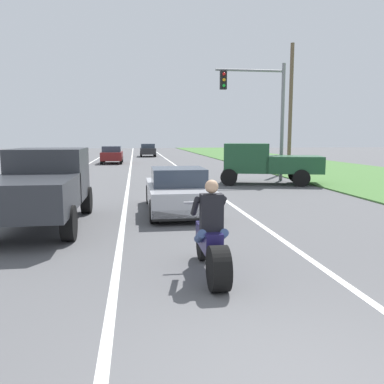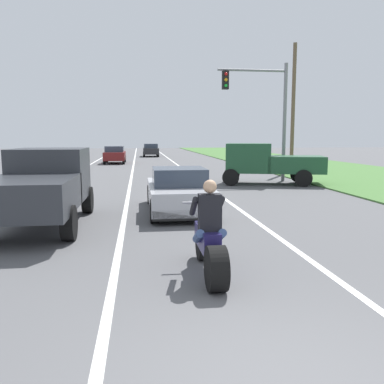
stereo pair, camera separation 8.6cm
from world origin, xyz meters
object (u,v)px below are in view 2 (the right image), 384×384
object	(u,v)px
pickup_truck_left_lane_dark_grey	(43,184)
traffic_light_mast_near	(265,105)
pickup_truck_right_shoulder_dark_green	(267,162)
distant_car_further_ahead	(151,150)
motorcycle_with_rider	(210,242)
sports_car_silver	(179,192)
distant_car_far_ahead	(115,154)

from	to	relation	value
pickup_truck_left_lane_dark_grey	traffic_light_mast_near	size ratio (longest dim) A/B	0.80
pickup_truck_right_shoulder_dark_green	distant_car_further_ahead	bearing A→B (deg)	99.47
motorcycle_with_rider	pickup_truck_right_shoulder_dark_green	world-z (taller)	pickup_truck_right_shoulder_dark_green
pickup_truck_right_shoulder_dark_green	traffic_light_mast_near	bearing A→B (deg)	80.06
motorcycle_with_rider	distant_car_further_ahead	world-z (taller)	motorcycle_with_rider
traffic_light_mast_near	motorcycle_with_rider	bearing A→B (deg)	-110.90
sports_car_silver	distant_car_further_ahead	size ratio (longest dim) A/B	1.08
traffic_light_mast_near	pickup_truck_right_shoulder_dark_green	bearing A→B (deg)	-99.94
pickup_truck_right_shoulder_dark_green	traffic_light_mast_near	distance (m)	3.10
pickup_truck_right_shoulder_dark_green	distant_car_far_ahead	xyz separation A→B (m)	(-8.27, 16.80, -0.33)
motorcycle_with_rider	pickup_truck_right_shoulder_dark_green	distance (m)	13.61
distant_car_far_ahead	pickup_truck_left_lane_dark_grey	bearing A→B (deg)	-90.84
traffic_light_mast_near	pickup_truck_left_lane_dark_grey	bearing A→B (deg)	-132.96
motorcycle_with_rider	sports_car_silver	size ratio (longest dim) A/B	0.51
traffic_light_mast_near	distant_car_further_ahead	size ratio (longest dim) A/B	1.50
sports_car_silver	distant_car_far_ahead	bearing A→B (deg)	97.91
pickup_truck_right_shoulder_dark_green	sports_car_silver	bearing A→B (deg)	-126.69
pickup_truck_right_shoulder_dark_green	distant_car_further_ahead	xyz separation A→B (m)	(-4.79, 28.73, -0.33)
distant_car_far_ahead	distant_car_further_ahead	distance (m)	12.43
pickup_truck_left_lane_dark_grey	sports_car_silver	bearing A→B (deg)	23.00
motorcycle_with_rider	traffic_light_mast_near	world-z (taller)	traffic_light_mast_near
motorcycle_with_rider	sports_car_silver	xyz separation A→B (m)	(0.07, 5.90, 0.04)
motorcycle_with_rider	distant_car_far_ahead	bearing A→B (deg)	96.20
sports_car_silver	distant_car_further_ahead	bearing A→B (deg)	89.65
motorcycle_with_rider	pickup_truck_left_lane_dark_grey	world-z (taller)	pickup_truck_left_lane_dark_grey
pickup_truck_left_lane_dark_grey	distant_car_further_ahead	xyz separation A→B (m)	(3.85, 36.99, -0.33)
sports_car_silver	pickup_truck_left_lane_dark_grey	bearing A→B (deg)	-157.00
pickup_truck_left_lane_dark_grey	distant_car_further_ahead	size ratio (longest dim) A/B	1.20
pickup_truck_left_lane_dark_grey	pickup_truck_right_shoulder_dark_green	xyz separation A→B (m)	(8.64, 8.26, 0.00)
pickup_truck_right_shoulder_dark_green	distant_car_further_ahead	size ratio (longest dim) A/B	1.29
sports_car_silver	distant_car_far_ahead	world-z (taller)	distant_car_far_ahead
distant_car_further_ahead	pickup_truck_left_lane_dark_grey	bearing A→B (deg)	-95.94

